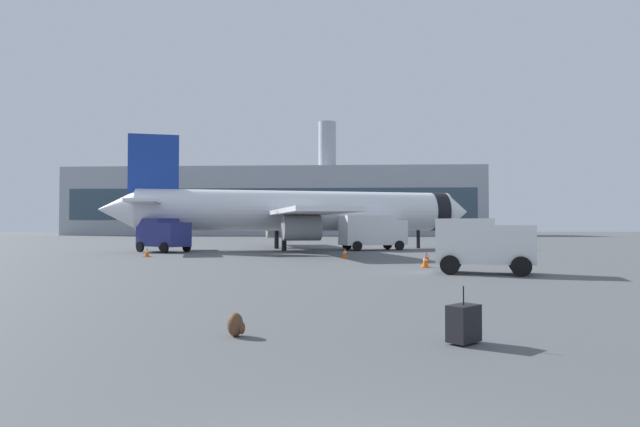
# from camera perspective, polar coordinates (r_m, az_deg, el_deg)

# --- Properties ---
(airplane_at_gate) EXTENTS (35.21, 32.10, 10.50)m
(airplane_at_gate) POSITION_cam_1_polar(r_m,az_deg,el_deg) (50.27, -2.34, 0.25)
(airplane_at_gate) COLOR white
(airplane_at_gate) RESTS_ON ground
(service_truck) EXTENTS (5.21, 4.50, 2.90)m
(service_truck) POSITION_cam_1_polar(r_m,az_deg,el_deg) (47.37, -16.63, -2.08)
(service_truck) COLOR navy
(service_truck) RESTS_ON ground
(fuel_truck) EXTENTS (6.46, 4.44, 3.20)m
(fuel_truck) POSITION_cam_1_polar(r_m,az_deg,el_deg) (49.23, 5.66, -1.90)
(fuel_truck) COLOR white
(fuel_truck) RESTS_ON ground
(cargo_van) EXTENTS (4.76, 3.22, 2.60)m
(cargo_van) POSITION_cam_1_polar(r_m,az_deg,el_deg) (26.04, 17.23, -3.06)
(cargo_van) COLOR white
(cargo_van) RESTS_ON ground
(safety_cone_near) EXTENTS (0.44, 0.44, 0.72)m
(safety_cone_near) POSITION_cam_1_polar(r_m,az_deg,el_deg) (36.88, 2.72, -4.30)
(safety_cone_near) COLOR #F2590C
(safety_cone_near) RESTS_ON ground
(safety_cone_mid) EXTENTS (0.44, 0.44, 0.72)m
(safety_cone_mid) POSITION_cam_1_polar(r_m,az_deg,el_deg) (29.23, 11.32, -5.05)
(safety_cone_mid) COLOR #F2590C
(safety_cone_mid) RESTS_ON ground
(safety_cone_far) EXTENTS (0.44, 0.44, 0.69)m
(safety_cone_far) POSITION_cam_1_polar(r_m,az_deg,el_deg) (40.36, -18.21, -4.00)
(safety_cone_far) COLOR #F2590C
(safety_cone_far) RESTS_ON ground
(safety_cone_outer) EXTENTS (0.44, 0.44, 0.64)m
(safety_cone_outer) POSITION_cam_1_polar(r_m,az_deg,el_deg) (33.40, 11.49, -4.65)
(safety_cone_outer) COLOR #F2590C
(safety_cone_outer) RESTS_ON ground
(rolling_suitcase) EXTENTS (0.74, 0.73, 1.10)m
(rolling_suitcase) POSITION_cam_1_polar(r_m,az_deg,el_deg) (10.64, 15.28, -11.38)
(rolling_suitcase) COLOR black
(rolling_suitcase) RESTS_ON ground
(traveller_backpack) EXTENTS (0.36, 0.40, 0.48)m
(traveller_backpack) POSITION_cam_1_polar(r_m,az_deg,el_deg) (11.10, -9.07, -11.82)
(traveller_backpack) COLOR brown
(traveller_backpack) RESTS_ON ground
(terminal_building) EXTENTS (100.90, 20.03, 28.40)m
(terminal_building) POSITION_cam_1_polar(r_m,az_deg,el_deg) (133.25, -4.82, 1.25)
(terminal_building) COLOR #9EA3AD
(terminal_building) RESTS_ON ground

